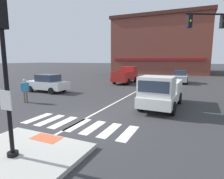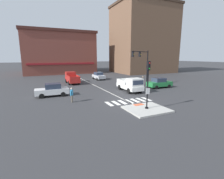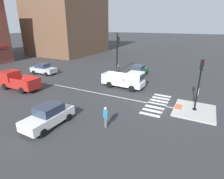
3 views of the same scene
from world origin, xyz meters
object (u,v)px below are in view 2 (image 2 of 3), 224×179
object	(u,v)px
car_green_cross_right	(159,83)
pedestrian_waiting_far_side	(143,80)
signal_pole	(148,81)
car_white_cross_left	(52,90)
pickup_truck_white_eastbound_mid	(131,85)
car_silver_eastbound_distant	(99,76)
traffic_light_mast	(143,61)
pickup_truck_red_westbound_distant	(72,78)
pedestrian_at_curb_left	(72,94)

from	to	relation	value
car_green_cross_right	pedestrian_waiting_far_side	xyz separation A→B (m)	(-1.40, 2.65, 0.17)
signal_pole	car_white_cross_left	world-z (taller)	signal_pole
pickup_truck_white_eastbound_mid	signal_pole	bearing A→B (deg)	-110.78
signal_pole	car_white_cross_left	size ratio (longest dim) A/B	1.08
car_green_cross_right	pickup_truck_white_eastbound_mid	bearing A→B (deg)	-174.21
car_white_cross_left	pickup_truck_white_eastbound_mid	xyz separation A→B (m)	(10.69, -1.83, 0.17)
car_green_cross_right	pickup_truck_white_eastbound_mid	xyz separation A→B (m)	(-5.78, -0.59, 0.17)
signal_pole	car_silver_eastbound_distant	bearing A→B (deg)	81.86
traffic_light_mast	pedestrian_waiting_far_side	bearing A→B (deg)	-67.50
signal_pole	traffic_light_mast	distance (m)	13.49
pickup_truck_red_westbound_distant	pedestrian_waiting_far_side	xyz separation A→B (m)	(10.68, -8.19, 0.00)
car_white_cross_left	traffic_light_mast	bearing A→B (deg)	5.83
pickup_truck_white_eastbound_mid	traffic_light_mast	bearing A→B (deg)	37.85
signal_pole	pedestrian_waiting_far_side	size ratio (longest dim) A/B	2.69
car_silver_eastbound_distant	signal_pole	bearing A→B (deg)	-98.14
signal_pole	pickup_truck_red_westbound_distant	bearing A→B (deg)	99.73
traffic_light_mast	car_silver_eastbound_distant	distance (m)	12.05
pedestrian_waiting_far_side	pickup_truck_white_eastbound_mid	bearing A→B (deg)	-143.52
pickup_truck_red_westbound_distant	pedestrian_at_curb_left	distance (m)	13.85
car_silver_eastbound_distant	car_white_cross_left	bearing A→B (deg)	-131.43
signal_pole	car_green_cross_right	xyz separation A→B (m)	(8.77, 8.46, -2.04)
car_white_cross_left	pedestrian_at_curb_left	xyz separation A→B (m)	(1.72, -3.99, 0.17)
traffic_light_mast	car_silver_eastbound_distant	size ratio (longest dim) A/B	1.47
signal_pole	pickup_truck_white_eastbound_mid	xyz separation A→B (m)	(2.99, 7.88, -1.88)
car_white_cross_left	pedestrian_waiting_far_side	distance (m)	15.14
car_green_cross_right	pickup_truck_white_eastbound_mid	size ratio (longest dim) A/B	0.80
pickup_truck_white_eastbound_mid	pedestrian_at_curb_left	size ratio (longest dim) A/B	3.09
signal_pole	car_silver_eastbound_distant	size ratio (longest dim) A/B	1.08
car_green_cross_right	traffic_light_mast	bearing A→B (deg)	117.62
pedestrian_waiting_far_side	signal_pole	bearing A→B (deg)	-123.54
car_silver_eastbound_distant	pickup_truck_white_eastbound_mid	distance (m)	14.12
traffic_light_mast	car_white_cross_left	world-z (taller)	traffic_light_mast
car_white_cross_left	pickup_truck_white_eastbound_mid	world-z (taller)	pickup_truck_white_eastbound_mid
pickup_truck_white_eastbound_mid	pedestrian_waiting_far_side	bearing A→B (deg)	36.48
pedestrian_waiting_far_side	pedestrian_at_curb_left	bearing A→B (deg)	-157.99
traffic_light_mast	car_silver_eastbound_distant	bearing A→B (deg)	111.18
signal_pole	car_green_cross_right	distance (m)	12.36
car_silver_eastbound_distant	pedestrian_waiting_far_side	xyz separation A→B (m)	(4.22, -10.88, 0.17)
pickup_truck_white_eastbound_mid	pickup_truck_red_westbound_distant	world-z (taller)	same
signal_pole	pedestrian_at_curb_left	distance (m)	8.48
pickup_truck_white_eastbound_mid	pickup_truck_red_westbound_distant	size ratio (longest dim) A/B	1.01
signal_pole	pickup_truck_white_eastbound_mid	world-z (taller)	signal_pole
car_silver_eastbound_distant	pedestrian_waiting_far_side	size ratio (longest dim) A/B	2.49
pedestrian_at_curb_left	pedestrian_waiting_far_side	world-z (taller)	same
traffic_light_mast	pickup_truck_red_westbound_distant	distance (m)	13.75
car_white_cross_left	car_silver_eastbound_distant	size ratio (longest dim) A/B	1.00
pedestrian_waiting_far_side	car_green_cross_right	bearing A→B (deg)	-62.15
car_green_cross_right	car_silver_eastbound_distant	world-z (taller)	same
signal_pole	traffic_light_mast	size ratio (longest dim) A/B	0.74
pedestrian_at_curb_left	pedestrian_waiting_far_side	bearing A→B (deg)	22.01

